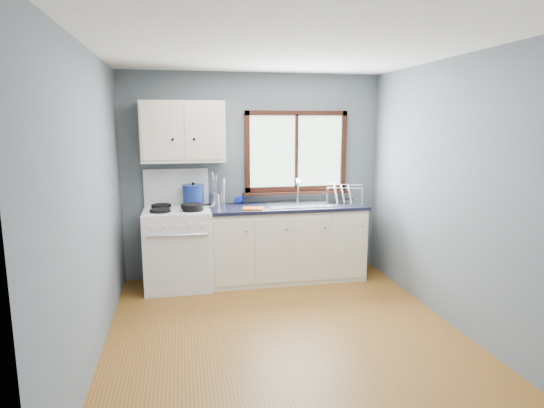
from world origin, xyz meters
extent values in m
cube|color=brown|center=(0.00, 0.00, -0.01)|extent=(3.20, 3.60, 0.02)
cube|color=white|center=(0.00, 0.00, 2.51)|extent=(3.20, 3.60, 0.02)
cube|color=slate|center=(0.00, 1.81, 1.25)|extent=(3.20, 0.02, 2.50)
cube|color=slate|center=(0.00, -1.81, 1.25)|extent=(3.20, 0.02, 2.50)
cube|color=slate|center=(-1.61, 0.00, 1.25)|extent=(0.02, 3.60, 2.50)
cube|color=slate|center=(1.61, 0.00, 1.25)|extent=(0.02, 3.60, 2.50)
cube|color=white|center=(-0.95, 1.47, 0.46)|extent=(0.76, 0.65, 0.92)
cube|color=white|center=(-0.95, 1.77, 1.14)|extent=(0.76, 0.05, 0.44)
cube|color=silver|center=(-0.95, 1.47, 0.93)|extent=(0.72, 0.59, 0.01)
cylinder|color=black|center=(-1.13, 1.32, 0.95)|extent=(0.23, 0.23, 0.03)
cylinder|color=black|center=(-0.77, 1.32, 0.95)|extent=(0.23, 0.23, 0.03)
cylinder|color=black|center=(-1.13, 1.61, 0.95)|extent=(0.23, 0.23, 0.03)
cylinder|color=black|center=(-0.77, 1.61, 0.95)|extent=(0.23, 0.23, 0.03)
cylinder|color=silver|center=(-0.95, 1.12, 0.70)|extent=(0.66, 0.02, 0.02)
cube|color=silver|center=(-0.95, 1.14, 0.40)|extent=(0.66, 0.01, 0.55)
cube|color=#F0E7C8|center=(0.36, 1.49, 0.44)|extent=(1.85, 0.60, 0.88)
cube|color=black|center=(0.36, 1.51, 0.04)|extent=(1.85, 0.54, 0.08)
cube|color=black|center=(0.36, 1.49, 0.90)|extent=(1.89, 0.64, 0.04)
cube|color=silver|center=(0.54, 1.49, 0.92)|extent=(0.84, 0.46, 0.01)
cube|color=silver|center=(0.34, 1.49, 0.85)|extent=(0.36, 0.40, 0.14)
cube|color=silver|center=(0.74, 1.49, 0.85)|extent=(0.36, 0.40, 0.14)
cylinder|color=silver|center=(0.54, 1.69, 1.06)|extent=(0.02, 0.02, 0.28)
cylinder|color=silver|center=(0.54, 1.62, 1.19)|extent=(0.02, 0.16, 0.02)
sphere|color=silver|center=(0.54, 1.69, 1.20)|extent=(0.04, 0.04, 0.04)
cube|color=#9EC6A8|center=(0.54, 1.79, 1.55)|extent=(1.22, 0.01, 0.92)
cube|color=black|center=(0.54, 1.77, 2.02)|extent=(1.30, 0.05, 0.06)
cube|color=black|center=(0.54, 1.77, 1.08)|extent=(1.30, 0.05, 0.06)
cube|color=black|center=(-0.08, 1.77, 1.55)|extent=(0.06, 0.05, 1.00)
cube|color=black|center=(1.16, 1.77, 1.55)|extent=(0.06, 0.05, 1.00)
cube|color=black|center=(0.54, 1.77, 1.55)|extent=(0.03, 0.05, 0.92)
cube|color=black|center=(0.54, 1.74, 1.03)|extent=(1.36, 0.10, 0.03)
cube|color=#F0E7C8|center=(-0.85, 1.63, 1.80)|extent=(0.95, 0.32, 0.70)
cube|color=#F0E7C8|center=(-1.09, 1.46, 1.80)|extent=(0.44, 0.01, 0.62)
cube|color=#F0E7C8|center=(-0.61, 1.46, 1.80)|extent=(0.44, 0.01, 0.62)
sphere|color=black|center=(-0.97, 1.45, 1.72)|extent=(0.03, 0.03, 0.03)
sphere|color=black|center=(-0.73, 1.45, 1.72)|extent=(0.03, 0.03, 0.03)
cylinder|color=black|center=(-0.79, 1.32, 0.98)|extent=(0.28, 0.28, 0.05)
cube|color=black|center=(-0.63, 1.36, 0.98)|extent=(0.13, 0.05, 0.01)
cylinder|color=navy|center=(-0.76, 1.62, 1.07)|extent=(0.32, 0.32, 0.21)
cylinder|color=navy|center=(-0.76, 1.62, 1.18)|extent=(0.33, 0.33, 0.01)
sphere|color=black|center=(-0.76, 1.62, 1.19)|extent=(0.05, 0.05, 0.04)
cylinder|color=silver|center=(-0.51, 1.59, 1.00)|extent=(0.14, 0.14, 0.16)
cylinder|color=silver|center=(-0.48, 1.60, 1.17)|extent=(0.01, 0.01, 0.24)
cylinder|color=silver|center=(-0.53, 1.60, 1.19)|extent=(0.01, 0.01, 0.28)
cylinder|color=silver|center=(-0.51, 1.57, 1.16)|extent=(0.01, 0.01, 0.22)
cylinder|color=silver|center=(-0.41, 1.67, 1.08)|extent=(0.09, 0.09, 0.33)
imported|color=#1125C0|center=(-0.22, 1.70, 1.04)|extent=(0.12, 0.12, 0.24)
cube|color=#C95717|center=(-0.09, 1.32, 0.93)|extent=(0.27, 0.23, 0.02)
cube|color=silver|center=(1.08, 1.50, 0.93)|extent=(0.54, 0.48, 0.02)
cylinder|color=silver|center=(0.83, 1.43, 1.03)|extent=(0.01, 0.01, 0.21)
cylinder|color=silver|center=(1.22, 1.27, 1.03)|extent=(0.01, 0.01, 0.21)
cylinder|color=silver|center=(0.94, 1.72, 1.03)|extent=(0.01, 0.01, 0.21)
cylinder|color=silver|center=(1.34, 1.57, 1.03)|extent=(0.01, 0.01, 0.21)
cylinder|color=silver|center=(1.03, 1.35, 1.13)|extent=(0.40, 0.16, 0.01)
cylinder|color=silver|center=(1.14, 1.65, 1.13)|extent=(0.40, 0.16, 0.01)
cylinder|color=white|center=(0.99, 1.54, 1.04)|extent=(0.14, 0.24, 0.23)
cylinder|color=white|center=(1.06, 1.51, 1.04)|extent=(0.14, 0.24, 0.23)
cylinder|color=white|center=(1.14, 1.47, 1.04)|extent=(0.14, 0.24, 0.23)
camera|label=1|loc=(-0.88, -3.76, 1.90)|focal=30.00mm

